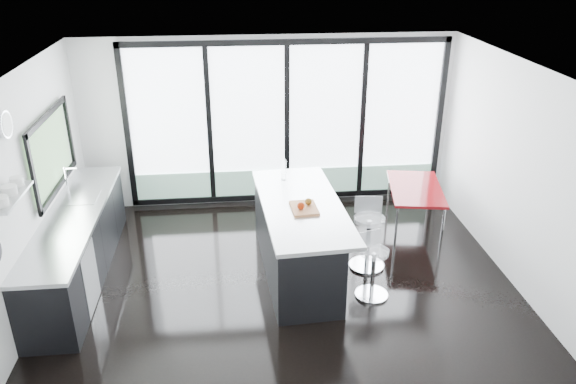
{
  "coord_description": "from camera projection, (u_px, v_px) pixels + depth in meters",
  "views": [
    {
      "loc": [
        -0.57,
        -6.26,
        4.16
      ],
      "look_at": [
        0.1,
        0.3,
        1.15
      ],
      "focal_mm": 35.0,
      "sensor_mm": 36.0,
      "label": 1
    }
  ],
  "objects": [
    {
      "name": "floor",
      "position": [
        283.0,
        280.0,
        7.45
      ],
      "size": [
        6.0,
        5.0,
        0.0
      ],
      "primitive_type": "cube",
      "color": "black",
      "rests_on": "ground"
    },
    {
      "name": "ceiling",
      "position": [
        282.0,
        70.0,
        6.29
      ],
      "size": [
        6.0,
        5.0,
        0.0
      ],
      "primitive_type": "cube",
      "color": "white",
      "rests_on": "wall_back"
    },
    {
      "name": "wall_back",
      "position": [
        285.0,
        130.0,
        9.18
      ],
      "size": [
        6.0,
        0.09,
        2.8
      ],
      "color": "silver",
      "rests_on": "ground"
    },
    {
      "name": "wall_front",
      "position": [
        310.0,
        306.0,
        4.61
      ],
      "size": [
        6.0,
        0.0,
        2.8
      ],
      "primitive_type": "cube",
      "color": "silver",
      "rests_on": "ground"
    },
    {
      "name": "wall_left",
      "position": [
        35.0,
        173.0,
        6.77
      ],
      "size": [
        0.26,
        5.0,
        2.8
      ],
      "color": "silver",
      "rests_on": "ground"
    },
    {
      "name": "wall_right",
      "position": [
        517.0,
        174.0,
        7.14
      ],
      "size": [
        0.0,
        5.0,
        2.8
      ],
      "primitive_type": "cube",
      "color": "silver",
      "rests_on": "ground"
    },
    {
      "name": "counter_cabinets",
      "position": [
        78.0,
        245.0,
        7.37
      ],
      "size": [
        0.69,
        3.24,
        1.36
      ],
      "color": "black",
      "rests_on": "floor"
    },
    {
      "name": "island",
      "position": [
        295.0,
        237.0,
        7.48
      ],
      "size": [
        1.18,
        2.5,
        1.3
      ],
      "color": "black",
      "rests_on": "floor"
    },
    {
      "name": "bar_stool_near",
      "position": [
        373.0,
        273.0,
        7.0
      ],
      "size": [
        0.52,
        0.52,
        0.67
      ],
      "primitive_type": "cylinder",
      "rotation": [
        0.0,
        0.0,
        0.29
      ],
      "color": "silver",
      "rests_on": "floor"
    },
    {
      "name": "bar_stool_far",
      "position": [
        368.0,
        242.0,
        7.61
      ],
      "size": [
        0.52,
        0.52,
        0.77
      ],
      "primitive_type": "cylinder",
      "rotation": [
        0.0,
        0.0,
        -0.09
      ],
      "color": "silver",
      "rests_on": "floor"
    },
    {
      "name": "red_table",
      "position": [
        414.0,
        208.0,
        8.61
      ],
      "size": [
        0.98,
        1.44,
        0.71
      ],
      "primitive_type": "cube",
      "rotation": [
        0.0,
        0.0,
        -0.17
      ],
      "color": "maroon",
      "rests_on": "floor"
    }
  ]
}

